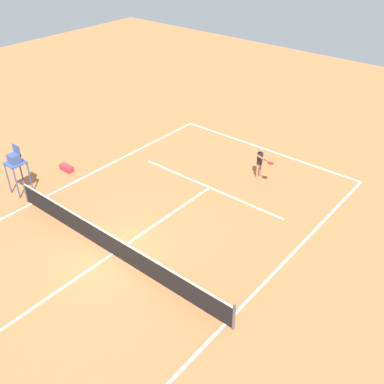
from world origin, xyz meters
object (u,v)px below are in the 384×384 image
(equipment_bag, at_px, (67,168))
(player_serving, at_px, (260,160))
(tennis_ball, at_px, (253,207))
(umpire_chair, at_px, (15,162))

(equipment_bag, bearing_deg, player_serving, -144.42)
(player_serving, distance_m, equipment_bag, 9.71)
(player_serving, relative_size, tennis_ball, 23.62)
(player_serving, bearing_deg, tennis_ball, 43.67)
(player_serving, height_order, tennis_ball, player_serving)
(umpire_chair, bearing_deg, player_serving, -133.77)
(umpire_chair, relative_size, equipment_bag, 3.17)
(umpire_chair, bearing_deg, tennis_ball, -147.35)
(player_serving, height_order, umpire_chair, umpire_chair)
(umpire_chair, distance_m, equipment_bag, 2.95)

